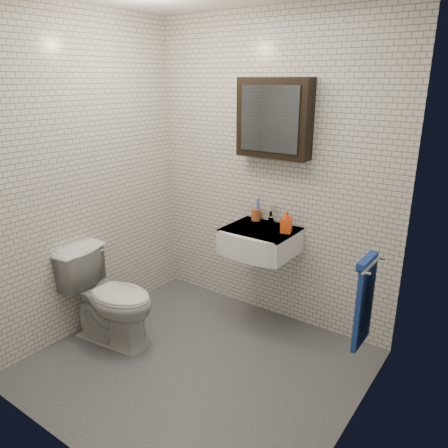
{
  "coord_description": "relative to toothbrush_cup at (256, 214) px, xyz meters",
  "views": [
    {
      "loc": [
        1.72,
        -2.07,
        1.99
      ],
      "look_at": [
        -0.08,
        0.45,
        0.95
      ],
      "focal_mm": 35.0,
      "sensor_mm": 36.0,
      "label": 1
    }
  ],
  "objects": [
    {
      "name": "towel_rail",
      "position": [
        1.14,
        -0.59,
        -0.18
      ],
      "size": [
        0.09,
        0.3,
        0.58
      ],
      "color": "silver",
      "rests_on": "room_shell"
    },
    {
      "name": "faucet",
      "position": [
        0.15,
        -0.01,
        0.01
      ],
      "size": [
        0.06,
        0.2,
        0.15
      ],
      "color": "silver",
      "rests_on": "washbasin"
    },
    {
      "name": "toilet",
      "position": [
        -0.66,
        -1.06,
        -0.53
      ],
      "size": [
        0.79,
        0.52,
        0.75
      ],
      "primitive_type": "imported",
      "rotation": [
        0.0,
        0.0,
        1.71
      ],
      "color": "silver",
      "rests_on": "ground"
    },
    {
      "name": "room_shell",
      "position": [
        0.1,
        -0.94,
        0.56
      ],
      "size": [
        2.22,
        2.02,
        2.51
      ],
      "color": "silver",
      "rests_on": "ground"
    },
    {
      "name": "toothbrush_cup",
      "position": [
        0.0,
        0.0,
        0.0
      ],
      "size": [
        0.08,
        0.08,
        0.22
      ],
      "rotation": [
        0.0,
        0.0,
        -0.08
      ],
      "color": "#A55229",
      "rests_on": "washbasin"
    },
    {
      "name": "ground",
      "position": [
        0.1,
        -0.94,
        -0.9
      ],
      "size": [
        2.2,
        2.0,
        0.01
      ],
      "primitive_type": "cube",
      "color": "#46494D",
      "rests_on": "ground"
    },
    {
      "name": "mirror_cabinet",
      "position": [
        0.15,
        -0.01,
        0.8
      ],
      "size": [
        0.6,
        0.15,
        0.6
      ],
      "color": "black",
      "rests_on": "room_shell"
    },
    {
      "name": "soap_bottle",
      "position": [
        0.35,
        -0.13,
        0.03
      ],
      "size": [
        0.1,
        0.1,
        0.18
      ],
      "primitive_type": "imported",
      "rotation": [
        0.0,
        0.0,
        0.27
      ],
      "color": "orange",
      "rests_on": "washbasin"
    },
    {
      "name": "washbasin",
      "position": [
        0.15,
        -0.21,
        -0.15
      ],
      "size": [
        0.55,
        0.5,
        0.2
      ],
      "color": "white",
      "rests_on": "room_shell"
    }
  ]
}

